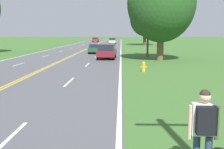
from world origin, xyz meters
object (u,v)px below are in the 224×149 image
object	(u,v)px
car_dark_green_sedan_receding	(95,48)
car_red_sedan_horizon	(96,40)
car_champagne_hatchback_distant	(112,41)
tree_mid_treeline	(161,3)
car_maroon_suv_mid_far	(107,51)
fire_hydrant	(144,67)
tree_behind_sign	(145,19)
hitchhiker_person	(204,124)

from	to	relation	value
car_dark_green_sedan_receding	car_red_sedan_horizon	size ratio (longest dim) A/B	1.06
car_dark_green_sedan_receding	car_champagne_hatchback_distant	size ratio (longest dim) A/B	1.19
tree_mid_treeline	car_maroon_suv_mid_far	distance (m)	7.67
car_red_sedan_horizon	fire_hydrant	bearing A→B (deg)	-169.48
tree_mid_treeline	car_red_sedan_horizon	bearing A→B (deg)	101.83
car_maroon_suv_mid_far	tree_behind_sign	bearing A→B (deg)	170.79
fire_hydrant	hitchhiker_person	bearing A→B (deg)	-90.12
fire_hydrant	car_dark_green_sedan_receding	distance (m)	19.87
hitchhiker_person	car_dark_green_sedan_receding	world-z (taller)	hitchhiker_person
tree_behind_sign	fire_hydrant	bearing A→B (deg)	-94.75
hitchhiker_person	fire_hydrant	distance (m)	15.29
hitchhiker_person	car_dark_green_sedan_receding	bearing A→B (deg)	10.84
car_dark_green_sedan_receding	car_champagne_hatchback_distant	xyz separation A→B (m)	(1.39, 34.65, 0.13)
car_red_sedan_horizon	car_champagne_hatchback_distant	bearing A→B (deg)	-153.71
hitchhiker_person	fire_hydrant	bearing A→B (deg)	1.92
car_dark_green_sedan_receding	hitchhiker_person	bearing A→B (deg)	6.25
hitchhiker_person	tree_behind_sign	distance (m)	60.64
hitchhiker_person	car_maroon_suv_mid_far	world-z (taller)	hitchhiker_person
hitchhiker_person	car_red_sedan_horizon	distance (m)	82.29
tree_behind_sign	car_champagne_hatchback_distant	bearing A→B (deg)	131.42
hitchhiker_person	fire_hydrant	world-z (taller)	hitchhiker_person
tree_behind_sign	car_red_sedan_horizon	distance (m)	25.78
hitchhiker_person	car_dark_green_sedan_receding	distance (m)	34.82
fire_hydrant	car_dark_green_sedan_receding	xyz separation A→B (m)	(-5.36, 19.13, 0.30)
hitchhiker_person	car_maroon_suv_mid_far	bearing A→B (deg)	9.13
tree_mid_treeline	car_champagne_hatchback_distant	world-z (taller)	tree_mid_treeline
fire_hydrant	tree_behind_sign	bearing A→B (deg)	85.25
hitchhiker_person	car_red_sedan_horizon	size ratio (longest dim) A/B	0.40
hitchhiker_person	tree_mid_treeline	distance (m)	24.87
car_red_sedan_horizon	tree_mid_treeline	bearing A→B (deg)	-165.87
car_champagne_hatchback_distant	car_maroon_suv_mid_far	bearing A→B (deg)	1.90
tree_behind_sign	tree_mid_treeline	distance (m)	36.06
hitchhiker_person	tree_behind_sign	world-z (taller)	tree_behind_sign
car_maroon_suv_mid_far	car_dark_green_sedan_receding	bearing A→B (deg)	-164.10
tree_behind_sign	car_red_sedan_horizon	world-z (taller)	tree_behind_sign
hitchhiker_person	car_maroon_suv_mid_far	size ratio (longest dim) A/B	0.39
hitchhiker_person	tree_mid_treeline	bearing A→B (deg)	-3.74
car_dark_green_sedan_receding	car_red_sedan_horizon	xyz separation A→B (m)	(-4.25, 47.33, 0.08)
car_red_sedan_horizon	car_maroon_suv_mid_far	bearing A→B (deg)	-171.21
car_maroon_suv_mid_far	car_red_sedan_horizon	bearing A→B (deg)	-171.33
tree_behind_sign	tree_mid_treeline	xyz separation A→B (m)	(-1.32, -36.04, -0.14)
car_dark_green_sedan_receding	car_champagne_hatchback_distant	distance (m)	34.68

